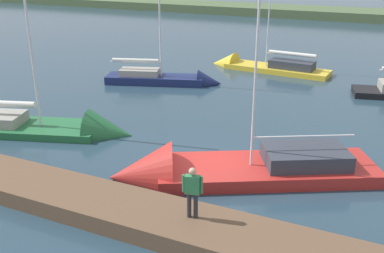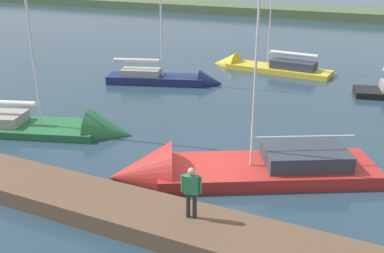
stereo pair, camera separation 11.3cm
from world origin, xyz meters
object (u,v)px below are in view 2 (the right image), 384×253
(sailboat_inner_slip, at_px, (171,80))
(person_on_dock, at_px, (191,189))
(sailboat_mid_channel, at_px, (214,173))
(sailboat_far_left, at_px, (59,130))
(sailboat_far_right, at_px, (260,68))

(sailboat_inner_slip, bearing_deg, person_on_dock, -78.45)
(sailboat_mid_channel, bearing_deg, sailboat_far_left, -35.56)
(sailboat_mid_channel, distance_m, sailboat_far_right, 18.72)
(sailboat_far_right, height_order, sailboat_inner_slip, sailboat_inner_slip)
(sailboat_far_left, relative_size, sailboat_far_right, 1.04)
(sailboat_far_left, height_order, sailboat_far_right, sailboat_far_left)
(sailboat_inner_slip, relative_size, person_on_dock, 5.81)
(sailboat_far_left, bearing_deg, sailboat_mid_channel, -25.34)
(sailboat_mid_channel, bearing_deg, person_on_dock, 73.60)
(sailboat_inner_slip, xyz_separation_m, person_on_dock, (-9.01, 15.71, 1.42))
(person_on_dock, bearing_deg, sailboat_far_left, -131.49)
(sailboat_mid_channel, relative_size, person_on_dock, 7.54)
(sailboat_inner_slip, bearing_deg, sailboat_mid_channel, -73.45)
(sailboat_mid_channel, relative_size, sailboat_inner_slip, 1.30)
(sailboat_mid_channel, bearing_deg, sailboat_inner_slip, -83.45)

